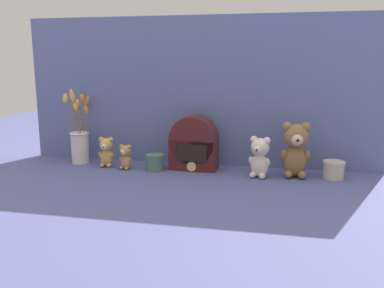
# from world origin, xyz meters

# --- Properties ---
(ground_plane) EXTENTS (4.00, 4.00, 0.00)m
(ground_plane) POSITION_xyz_m (0.00, 0.00, 0.00)
(ground_plane) COLOR #4C5184
(backdrop_wall) EXTENTS (1.65, 0.02, 0.68)m
(backdrop_wall) POSITION_xyz_m (0.00, 0.17, 0.34)
(backdrop_wall) COLOR slate
(backdrop_wall) RESTS_ON ground
(teddy_bear_large) EXTENTS (0.13, 0.12, 0.23)m
(teddy_bear_large) POSITION_xyz_m (0.44, 0.03, 0.12)
(teddy_bear_large) COLOR olive
(teddy_bear_large) RESTS_ON ground
(teddy_bear_medium) EXTENTS (0.10, 0.09, 0.17)m
(teddy_bear_medium) POSITION_xyz_m (0.29, -0.01, 0.09)
(teddy_bear_medium) COLOR beige
(teddy_bear_medium) RESTS_ON ground
(teddy_bear_small) EXTENTS (0.07, 0.07, 0.14)m
(teddy_bear_small) POSITION_xyz_m (-0.40, 0.02, 0.07)
(teddy_bear_small) COLOR tan
(teddy_bear_small) RESTS_ON ground
(teddy_bear_tiny) EXTENTS (0.06, 0.06, 0.11)m
(teddy_bear_tiny) POSITION_xyz_m (-0.30, -0.00, 0.06)
(teddy_bear_tiny) COLOR tan
(teddy_bear_tiny) RESTS_ON ground
(flower_vase) EXTENTS (0.14, 0.14, 0.36)m
(flower_vase) POSITION_xyz_m (-0.55, 0.06, 0.11)
(flower_vase) COLOR silver
(flower_vase) RESTS_ON ground
(vintage_radio) EXTENTS (0.21, 0.11, 0.24)m
(vintage_radio) POSITION_xyz_m (-0.00, 0.06, 0.11)
(vintage_radio) COLOR #4C1919
(vintage_radio) RESTS_ON ground
(decorative_tin_tall) EXTENTS (0.09, 0.09, 0.07)m
(decorative_tin_tall) POSITION_xyz_m (0.59, 0.03, 0.04)
(decorative_tin_tall) COLOR beige
(decorative_tin_tall) RESTS_ON ground
(decorative_tin_short) EXTENTS (0.08, 0.08, 0.07)m
(decorative_tin_short) POSITION_xyz_m (-0.17, 0.01, 0.04)
(decorative_tin_short) COLOR #47705B
(decorative_tin_short) RESTS_ON ground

